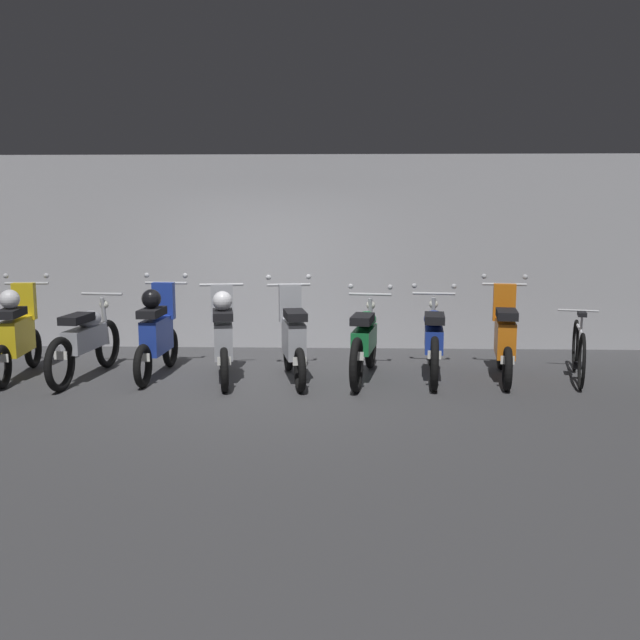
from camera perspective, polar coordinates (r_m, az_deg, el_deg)
The scene contains 11 objects.
ground_plane at distance 8.81m, azimuth -5.06°, elevation -5.16°, with size 80.00×80.00×0.00m, color #424244.
back_wall at distance 11.07m, azimuth -3.58°, elevation 5.40°, with size 16.00×0.30×2.93m, color #ADADB2.
motorbike_slot_0 at distance 9.84m, azimuth -22.95°, elevation -0.97°, with size 0.59×1.68×1.29m.
motorbike_slot_1 at distance 9.49m, azimuth -18.16°, elevation -1.53°, with size 0.56×1.95×1.03m.
motorbike_slot_2 at distance 9.34m, azimuth -12.84°, elevation -0.98°, with size 0.59×1.68×1.29m.
motorbike_slot_3 at distance 8.99m, azimuth -7.73°, elevation -1.24°, with size 0.56×1.67×1.18m.
motorbike_slot_4 at distance 8.92m, azimuth -2.15°, elevation -1.48°, with size 0.59×1.67×1.29m.
motorbike_slot_5 at distance 9.00m, azimuth 3.57°, elevation -1.63°, with size 0.58×1.94×1.15m.
motorbike_slot_6 at distance 9.17m, azimuth 9.03°, elevation -1.53°, with size 0.59×1.95×1.15m.
motorbike_slot_7 at distance 9.27m, azimuth 14.49°, elevation -1.37°, with size 0.58×1.67×1.29m.
bicycle at distance 9.55m, azimuth 19.89°, elevation -2.33°, with size 0.57×1.69×0.89m.
Camera 1 is at (1.06, -8.48, 2.13)m, focal length 40.19 mm.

